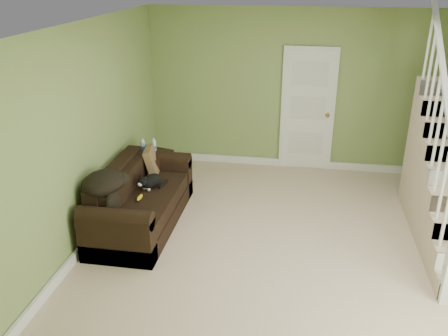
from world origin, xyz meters
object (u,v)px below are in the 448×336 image
(side_table, at_px, (151,171))
(banana, at_px, (140,197))
(sofa, at_px, (139,203))
(cat, at_px, (151,182))

(side_table, bearing_deg, banana, -79.22)
(side_table, bearing_deg, sofa, -81.46)
(sofa, bearing_deg, side_table, 98.54)
(cat, relative_size, banana, 3.01)
(sofa, bearing_deg, cat, 60.22)
(side_table, bearing_deg, cat, -71.93)
(side_table, height_order, cat, side_table)
(sofa, distance_m, banana, 0.22)
(cat, bearing_deg, side_table, 130.26)
(sofa, distance_m, cat, 0.32)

